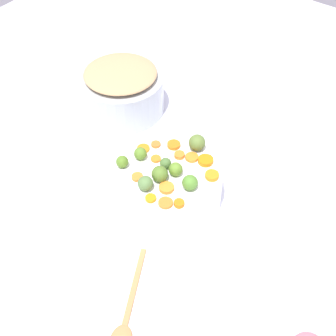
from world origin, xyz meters
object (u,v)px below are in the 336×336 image
object	(u,v)px
metal_pot	(122,94)
casserole_dish	(310,182)
wooden_spoon	(126,320)
serving_bowl_carrots	(168,185)

from	to	relation	value
metal_pot	casserole_dish	xyz separation A→B (m)	(-0.02, 0.62, -0.02)
wooden_spoon	metal_pot	bearing A→B (deg)	-139.55
serving_bowl_carrots	metal_pot	distance (m)	0.40
wooden_spoon	casserole_dish	bearing A→B (deg)	165.17
wooden_spoon	casserole_dish	world-z (taller)	casserole_dish
metal_pot	wooden_spoon	world-z (taller)	metal_pot
metal_pot	serving_bowl_carrots	bearing A→B (deg)	57.22
metal_pot	wooden_spoon	xyz separation A→B (m)	(0.55, 0.47, -0.05)
serving_bowl_carrots	casserole_dish	bearing A→B (deg)	129.34
serving_bowl_carrots	wooden_spoon	bearing A→B (deg)	21.96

